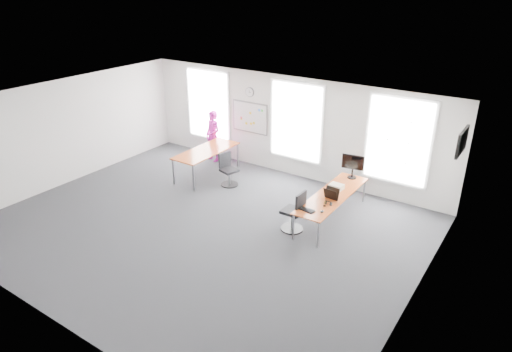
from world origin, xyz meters
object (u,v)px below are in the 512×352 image
Objects in this scene: chair_right at (295,213)px; headphones at (328,203)px; person at (213,136)px; monitor at (353,164)px; keyboard at (306,210)px; desk_left at (206,152)px; desk_right at (332,196)px; chair_left at (228,171)px.

chair_right reaches higher than headphones.
monitor is at bearing 10.22° from person.
person reaches higher than keyboard.
chair_right reaches higher than desk_left.
person is at bearing -118.46° from chair_right.
chair_right is at bearing 171.76° from keyboard.
headphones is at bearing -94.46° from monitor.
person reaches higher than headphones.
headphones reaches higher than desk_right.
desk_right is at bearing -77.83° from chair_left.
desk_left is 1.33× the size of person.
monitor reaches higher than chair_right.
keyboard is (4.16, -1.47, -0.05)m from desk_left.
desk_right is 4.34× the size of monitor.
desk_right is at bearing -99.18° from monitor.
person is at bearing 163.42° from desk_right.
keyboard is at bearing -103.49° from monitor.
desk_right is at bearing 89.80° from keyboard.
monitor is (-0.01, 1.20, 0.44)m from desk_right.
person reaches higher than monitor.
chair_left is 0.57× the size of person.
monitor reaches higher than headphones.
chair_right is 0.82m from headphones.
chair_left reaches higher than desk_right.
desk_left is 3.42× the size of monitor.
person is at bearing 167.35° from monitor.
headphones is at bearing 67.25° from keyboard.
headphones is at bearing -86.55° from chair_left.
person is at bearing 146.28° from headphones.
monitor is at bearing 167.68° from chair_right.
desk_left is at bearing 169.06° from keyboard.
monitor is (-0.15, 1.75, 0.34)m from headphones.
monitor is (3.38, 0.98, 0.66)m from chair_left.
person is 4.94m from monitor.
keyboard is at bearing -96.01° from chair_left.
desk_left is 2.33× the size of chair_left.
headphones is at bearing -12.08° from desk_left.
chair_right is 5.88× the size of headphones.
desk_right is 4.34m from desk_left.
chair_right is 3.13m from chair_left.
desk_left is 4.57m from headphones.
desk_left is 1.01m from chair_left.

